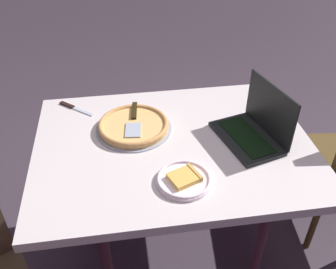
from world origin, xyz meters
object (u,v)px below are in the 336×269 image
table_knife (73,107)px  pizza_plate (184,179)px  pizza_tray (134,126)px  dining_table (173,153)px  laptop (255,127)px

table_knife → pizza_plate: bearing=-52.9°
pizza_plate → pizza_tray: size_ratio=0.62×
table_knife → pizza_tray: bearing=-37.8°
dining_table → pizza_plate: size_ratio=5.62×
dining_table → pizza_tray: bearing=141.8°
pizza_plate → dining_table: bearing=89.9°
pizza_plate → table_knife: bearing=127.1°
laptop → table_knife: bearing=155.6°
pizza_tray → table_knife: bearing=142.2°
laptop → table_knife: (-0.83, 0.37, -0.05)m
pizza_tray → laptop: bearing=-15.5°
pizza_tray → table_knife: (-0.29, 0.23, -0.02)m
pizza_plate → pizza_tray: pizza_tray is taller
dining_table → table_knife: (-0.46, 0.36, 0.06)m
dining_table → pizza_tray: 0.23m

